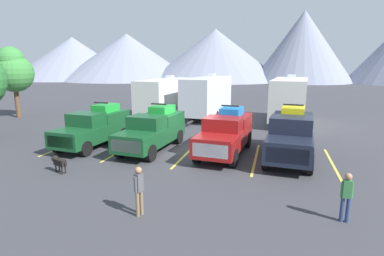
{
  "coord_description": "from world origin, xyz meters",
  "views": [
    {
      "loc": [
        4.54,
        -16.3,
        4.86
      ],
      "look_at": [
        0.0,
        0.29,
        1.2
      ],
      "focal_mm": 28.76,
      "sensor_mm": 36.0,
      "label": 1
    }
  ],
  "objects_px": {
    "pickup_truck_d": "(291,134)",
    "camper_trailer_c": "(289,98)",
    "camper_trailer_b": "(208,95)",
    "pickup_truck_c": "(226,132)",
    "person_b": "(139,188)",
    "pickup_truck_b": "(153,129)",
    "dog": "(58,161)",
    "person_a": "(346,194)",
    "pickup_truck_a": "(95,127)",
    "camper_trailer_a": "(165,95)"
  },
  "relations": [
    {
      "from": "camper_trailer_c",
      "to": "pickup_truck_a",
      "type": "bearing_deg",
      "value": -137.93
    },
    {
      "from": "camper_trailer_b",
      "to": "person_b",
      "type": "height_order",
      "value": "camper_trailer_b"
    },
    {
      "from": "camper_trailer_a",
      "to": "pickup_truck_d",
      "type": "bearing_deg",
      "value": -44.42
    },
    {
      "from": "pickup_truck_a",
      "to": "pickup_truck_c",
      "type": "relative_size",
      "value": 0.93
    },
    {
      "from": "camper_trailer_c",
      "to": "pickup_truck_d",
      "type": "bearing_deg",
      "value": -91.19
    },
    {
      "from": "camper_trailer_c",
      "to": "dog",
      "type": "bearing_deg",
      "value": -125.01
    },
    {
      "from": "pickup_truck_a",
      "to": "person_b",
      "type": "distance_m",
      "value": 9.57
    },
    {
      "from": "pickup_truck_c",
      "to": "camper_trailer_c",
      "type": "relative_size",
      "value": 0.68
    },
    {
      "from": "pickup_truck_b",
      "to": "camper_trailer_a",
      "type": "bearing_deg",
      "value": 106.8
    },
    {
      "from": "camper_trailer_a",
      "to": "person_b",
      "type": "height_order",
      "value": "camper_trailer_a"
    },
    {
      "from": "pickup_truck_b",
      "to": "pickup_truck_c",
      "type": "bearing_deg",
      "value": 3.86
    },
    {
      "from": "camper_trailer_b",
      "to": "person_b",
      "type": "xyz_separation_m",
      "value": [
        1.89,
        -18.66,
        -1.08
      ]
    },
    {
      "from": "camper_trailer_c",
      "to": "person_a",
      "type": "xyz_separation_m",
      "value": [
        1.2,
        -16.2,
        -1.13
      ]
    },
    {
      "from": "camper_trailer_b",
      "to": "person_b",
      "type": "distance_m",
      "value": 18.78
    },
    {
      "from": "camper_trailer_a",
      "to": "person_b",
      "type": "relative_size",
      "value": 5.37
    },
    {
      "from": "pickup_truck_c",
      "to": "pickup_truck_a",
      "type": "bearing_deg",
      "value": -176.65
    },
    {
      "from": "person_b",
      "to": "dog",
      "type": "bearing_deg",
      "value": 152.52
    },
    {
      "from": "camper_trailer_c",
      "to": "person_b",
      "type": "relative_size",
      "value": 5.09
    },
    {
      "from": "pickup_truck_c",
      "to": "camper_trailer_c",
      "type": "height_order",
      "value": "camper_trailer_c"
    },
    {
      "from": "pickup_truck_d",
      "to": "camper_trailer_b",
      "type": "height_order",
      "value": "camper_trailer_b"
    },
    {
      "from": "pickup_truck_d",
      "to": "person_a",
      "type": "xyz_separation_m",
      "value": [
        1.41,
        -6.45,
        -0.34
      ]
    },
    {
      "from": "pickup_truck_c",
      "to": "person_b",
      "type": "relative_size",
      "value": 3.47
    },
    {
      "from": "pickup_truck_b",
      "to": "camper_trailer_c",
      "type": "height_order",
      "value": "camper_trailer_c"
    },
    {
      "from": "camper_trailer_b",
      "to": "person_b",
      "type": "relative_size",
      "value": 5.59
    },
    {
      "from": "pickup_truck_d",
      "to": "camper_trailer_a",
      "type": "xyz_separation_m",
      "value": [
        -10.74,
        10.52,
        0.68
      ]
    },
    {
      "from": "pickup_truck_c",
      "to": "camper_trailer_b",
      "type": "bearing_deg",
      "value": 107.5
    },
    {
      "from": "camper_trailer_b",
      "to": "person_b",
      "type": "bearing_deg",
      "value": -84.21
    },
    {
      "from": "pickup_truck_b",
      "to": "camper_trailer_a",
      "type": "xyz_separation_m",
      "value": [
        -3.27,
        10.84,
        0.79
      ]
    },
    {
      "from": "person_a",
      "to": "pickup_truck_d",
      "type": "bearing_deg",
      "value": 102.3
    },
    {
      "from": "pickup_truck_c",
      "to": "camper_trailer_b",
      "type": "relative_size",
      "value": 0.62
    },
    {
      "from": "camper_trailer_b",
      "to": "person_a",
      "type": "height_order",
      "value": "camper_trailer_b"
    },
    {
      "from": "pickup_truck_a",
      "to": "pickup_truck_b",
      "type": "height_order",
      "value": "pickup_truck_b"
    },
    {
      "from": "person_b",
      "to": "pickup_truck_b",
      "type": "bearing_deg",
      "value": 108.98
    },
    {
      "from": "person_b",
      "to": "pickup_truck_c",
      "type": "bearing_deg",
      "value": 78.57
    },
    {
      "from": "camper_trailer_c",
      "to": "dog",
      "type": "relative_size",
      "value": 9.03
    },
    {
      "from": "camper_trailer_a",
      "to": "dog",
      "type": "relative_size",
      "value": 9.53
    },
    {
      "from": "pickup_truck_a",
      "to": "camper_trailer_a",
      "type": "height_order",
      "value": "camper_trailer_a"
    },
    {
      "from": "camper_trailer_c",
      "to": "pickup_truck_c",
      "type": "bearing_deg",
      "value": -109.96
    },
    {
      "from": "pickup_truck_d",
      "to": "camper_trailer_c",
      "type": "relative_size",
      "value": 0.71
    },
    {
      "from": "camper_trailer_a",
      "to": "pickup_truck_b",
      "type": "bearing_deg",
      "value": -73.2
    },
    {
      "from": "camper_trailer_c",
      "to": "person_b",
      "type": "distance_m",
      "value": 18.26
    },
    {
      "from": "pickup_truck_a",
      "to": "camper_trailer_c",
      "type": "distance_m",
      "value": 15.31
    },
    {
      "from": "pickup_truck_c",
      "to": "dog",
      "type": "height_order",
      "value": "pickup_truck_c"
    },
    {
      "from": "camper_trailer_a",
      "to": "dog",
      "type": "distance_m",
      "value": 15.63
    },
    {
      "from": "camper_trailer_a",
      "to": "dog",
      "type": "xyz_separation_m",
      "value": [
        0.59,
        -15.55,
        -1.43
      ]
    },
    {
      "from": "person_a",
      "to": "pickup_truck_a",
      "type": "bearing_deg",
      "value": 154.59
    },
    {
      "from": "pickup_truck_d",
      "to": "camper_trailer_c",
      "type": "height_order",
      "value": "camper_trailer_c"
    },
    {
      "from": "camper_trailer_a",
      "to": "person_b",
      "type": "distance_m",
      "value": 19.21
    },
    {
      "from": "pickup_truck_b",
      "to": "person_b",
      "type": "relative_size",
      "value": 3.35
    },
    {
      "from": "pickup_truck_a",
      "to": "camper_trailer_c",
      "type": "bearing_deg",
      "value": 42.07
    }
  ]
}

